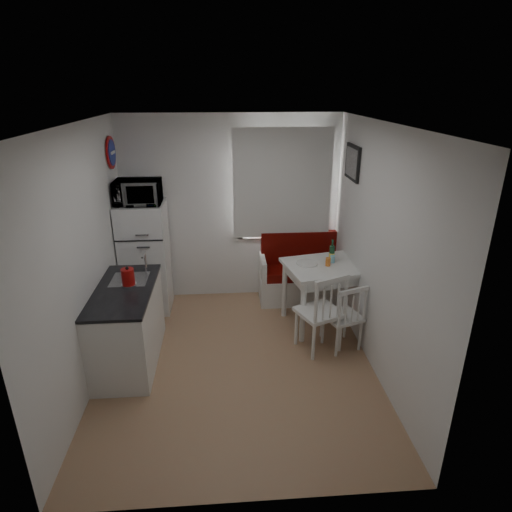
{
  "coord_description": "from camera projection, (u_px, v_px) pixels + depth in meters",
  "views": [
    {
      "loc": [
        -0.09,
        -4.05,
        2.93
      ],
      "look_at": [
        0.25,
        0.5,
        1.1
      ],
      "focal_mm": 30.0,
      "sensor_mm": 36.0,
      "label": 1
    }
  ],
  "objects": [
    {
      "name": "window",
      "position": [
        282.0,
        187.0,
        5.88
      ],
      "size": [
        1.22,
        0.06,
        1.47
      ],
      "primitive_type": "cube",
      "color": "white",
      "rests_on": "wall_back"
    },
    {
      "name": "floor",
      "position": [
        237.0,
        363.0,
        4.85
      ],
      "size": [
        3.0,
        3.5,
        0.02
      ],
      "primitive_type": "cube",
      "color": "tan",
      "rests_on": "ground"
    },
    {
      "name": "wine_bottle",
      "position": [
        332.0,
        250.0,
        5.41
      ],
      "size": [
        0.07,
        0.07,
        0.29
      ],
      "primitive_type": null,
      "color": "#133D20",
      "rests_on": "dining_table"
    },
    {
      "name": "wall_front",
      "position": [
        243.0,
        358.0,
        2.75
      ],
      "size": [
        3.0,
        0.02,
        2.6
      ],
      "primitive_type": "cube",
      "color": "white",
      "rests_on": "floor"
    },
    {
      "name": "wall_left",
      "position": [
        85.0,
        261.0,
        4.26
      ],
      "size": [
        0.02,
        3.5,
        2.6
      ],
      "primitive_type": "cube",
      "color": "white",
      "rests_on": "floor"
    },
    {
      "name": "wall_sign",
      "position": [
        112.0,
        153.0,
        5.29
      ],
      "size": [
        0.03,
        0.4,
        0.4
      ],
      "primitive_type": "cylinder",
      "rotation": [
        0.0,
        1.57,
        0.0
      ],
      "color": "navy",
      "rests_on": "wall_left"
    },
    {
      "name": "fridge",
      "position": [
        146.0,
        258.0,
        5.78
      ],
      "size": [
        0.6,
        0.6,
        1.51
      ],
      "primitive_type": "cube",
      "color": "white",
      "rests_on": "floor"
    },
    {
      "name": "ceiling",
      "position": [
        232.0,
        124.0,
        3.88
      ],
      "size": [
        3.0,
        3.5,
        0.02
      ],
      "primitive_type": "cube",
      "color": "white",
      "rests_on": "wall_back"
    },
    {
      "name": "curtain",
      "position": [
        282.0,
        184.0,
        5.8
      ],
      "size": [
        1.35,
        0.02,
        1.5
      ],
      "primitive_type": "cube",
      "color": "white",
      "rests_on": "wall_back"
    },
    {
      "name": "drinking_glass_orange",
      "position": [
        328.0,
        262.0,
        5.3
      ],
      "size": [
        0.06,
        0.06,
        0.11
      ],
      "primitive_type": "cylinder",
      "color": "orange",
      "rests_on": "dining_table"
    },
    {
      "name": "drinking_glass_blue",
      "position": [
        332.0,
        259.0,
        5.4
      ],
      "size": [
        0.06,
        0.06,
        0.1
      ],
      "primitive_type": "cylinder",
      "color": "#8DDBF0",
      "rests_on": "dining_table"
    },
    {
      "name": "kettle",
      "position": [
        128.0,
        277.0,
        4.59
      ],
      "size": [
        0.16,
        0.16,
        0.22
      ],
      "primitive_type": "cylinder",
      "color": "#AC0F0D",
      "rests_on": "kitchen_counter"
    },
    {
      "name": "microwave",
      "position": [
        138.0,
        192.0,
        5.39
      ],
      "size": [
        0.57,
        0.38,
        0.31
      ],
      "primitive_type": "imported",
      "color": "white",
      "rests_on": "fridge"
    },
    {
      "name": "chair_right",
      "position": [
        345.0,
        312.0,
        4.88
      ],
      "size": [
        0.5,
        0.49,
        0.45
      ],
      "rotation": [
        0.0,
        0.0,
        0.34
      ],
      "color": "white",
      "rests_on": "floor"
    },
    {
      "name": "dining_table",
      "position": [
        330.0,
        271.0,
        5.4
      ],
      "size": [
        1.25,
        1.0,
        0.84
      ],
      "rotation": [
        0.0,
        0.0,
        0.21
      ],
      "color": "white",
      "rests_on": "floor"
    },
    {
      "name": "chair_left",
      "position": [
        322.0,
        306.0,
        4.81
      ],
      "size": [
        0.61,
        0.61,
        0.53
      ],
      "rotation": [
        0.0,
        0.0,
        0.41
      ],
      "color": "white",
      "rests_on": "floor"
    },
    {
      "name": "plate",
      "position": [
        307.0,
        263.0,
        5.36
      ],
      "size": [
        0.27,
        0.27,
        0.02
      ],
      "primitive_type": "cylinder",
      "color": "white",
      "rests_on": "dining_table"
    },
    {
      "name": "picture_frame",
      "position": [
        352.0,
        162.0,
        5.21
      ],
      "size": [
        0.04,
        0.52,
        0.42
      ],
      "primitive_type": "cube",
      "color": "black",
      "rests_on": "wall_right"
    },
    {
      "name": "wall_back",
      "position": [
        231.0,
        210.0,
        5.98
      ],
      "size": [
        3.0,
        0.02,
        2.6
      ],
      "primitive_type": "cube",
      "color": "white",
      "rests_on": "floor"
    },
    {
      "name": "kitchen_counter",
      "position": [
        128.0,
        325.0,
        4.74
      ],
      "size": [
        0.62,
        1.32,
        1.16
      ],
      "color": "white",
      "rests_on": "floor"
    },
    {
      "name": "bench",
      "position": [
        307.0,
        278.0,
        6.2
      ],
      "size": [
        1.37,
        0.53,
        0.98
      ],
      "color": "white",
      "rests_on": "floor"
    },
    {
      "name": "wall_right",
      "position": [
        378.0,
        252.0,
        4.47
      ],
      "size": [
        0.02,
        3.5,
        2.6
      ],
      "primitive_type": "cube",
      "color": "white",
      "rests_on": "floor"
    }
  ]
}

